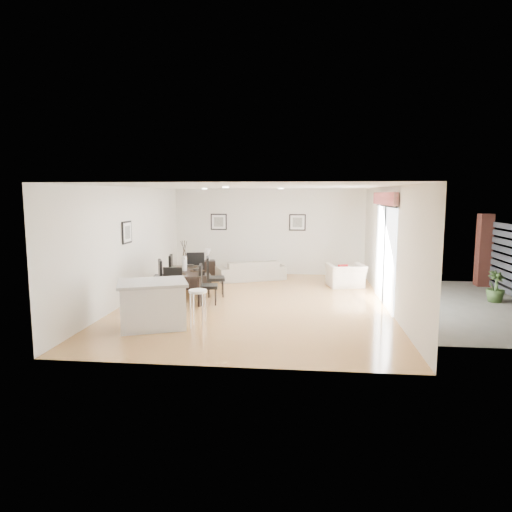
# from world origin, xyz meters

# --- Properties ---
(ground) EXTENTS (8.00, 8.00, 0.00)m
(ground) POSITION_xyz_m (0.00, 0.00, 0.00)
(ground) COLOR #B97C4B
(ground) RESTS_ON ground
(wall_back) EXTENTS (6.00, 0.04, 2.70)m
(wall_back) POSITION_xyz_m (0.00, 4.00, 1.35)
(wall_back) COLOR silver
(wall_back) RESTS_ON ground
(wall_front) EXTENTS (6.00, 0.04, 2.70)m
(wall_front) POSITION_xyz_m (0.00, -4.00, 1.35)
(wall_front) COLOR silver
(wall_front) RESTS_ON ground
(wall_left) EXTENTS (0.04, 8.00, 2.70)m
(wall_left) POSITION_xyz_m (-3.00, 0.00, 1.35)
(wall_left) COLOR silver
(wall_left) RESTS_ON ground
(wall_right) EXTENTS (0.04, 8.00, 2.70)m
(wall_right) POSITION_xyz_m (3.00, 0.00, 1.35)
(wall_right) COLOR silver
(wall_right) RESTS_ON ground
(ceiling) EXTENTS (6.00, 8.00, 0.02)m
(ceiling) POSITION_xyz_m (0.00, 0.00, 2.70)
(ceiling) COLOR white
(ceiling) RESTS_ON wall_back
(sofa) EXTENTS (2.15, 1.54, 0.59)m
(sofa) POSITION_xyz_m (-0.44, 2.90, 0.29)
(sofa) COLOR gray
(sofa) RESTS_ON ground
(armchair) EXTENTS (1.12, 1.03, 0.63)m
(armchair) POSITION_xyz_m (2.27, 2.14, 0.31)
(armchair) COLOR silver
(armchair) RESTS_ON ground
(courtyard_plant_b) EXTENTS (0.54, 0.54, 0.74)m
(courtyard_plant_b) POSITION_xyz_m (5.62, 0.72, 0.37)
(courtyard_plant_b) COLOR #374F22
(courtyard_plant_b) RESTS_ON ground
(dining_table) EXTENTS (1.16, 1.81, 0.70)m
(dining_table) POSITION_xyz_m (-1.73, 0.22, 0.63)
(dining_table) COLOR black
(dining_table) RESTS_ON ground
(dining_chair_wnear) EXTENTS (0.59, 0.59, 1.01)m
(dining_chair_wnear) POSITION_xyz_m (-2.33, -0.16, 0.56)
(dining_chair_wnear) COLOR black
(dining_chair_wnear) RESTS_ON ground
(dining_chair_wfar) EXTENTS (0.53, 0.53, 1.01)m
(dining_chair_wfar) POSITION_xyz_m (-2.32, 0.66, 0.57)
(dining_chair_wfar) COLOR black
(dining_chair_wfar) RESTS_ON ground
(dining_chair_enear) EXTENTS (0.48, 0.48, 0.93)m
(dining_chair_enear) POSITION_xyz_m (-1.14, -0.21, 0.52)
(dining_chair_enear) COLOR black
(dining_chair_enear) RESTS_ON ground
(dining_chair_efar) EXTENTS (0.53, 0.53, 0.99)m
(dining_chair_efar) POSITION_xyz_m (-1.14, 0.62, 0.55)
(dining_chair_efar) COLOR black
(dining_chair_efar) RESTS_ON ground
(dining_chair_head) EXTENTS (0.45, 0.45, 0.93)m
(dining_chair_head) POSITION_xyz_m (-1.74, -0.82, 0.52)
(dining_chair_head) COLOR black
(dining_chair_head) RESTS_ON ground
(dining_chair_foot) EXTENTS (0.55, 0.55, 1.03)m
(dining_chair_foot) POSITION_xyz_m (-1.71, 1.26, 0.57)
(dining_chair_foot) COLOR black
(dining_chair_foot) RESTS_ON ground
(vase) EXTENTS (0.95, 1.45, 0.74)m
(vase) POSITION_xyz_m (-1.73, 0.22, 1.00)
(vase) COLOR white
(vase) RESTS_ON dining_table
(coffee_table) EXTENTS (1.02, 0.80, 0.36)m
(coffee_table) POSITION_xyz_m (-1.84, 1.58, 0.18)
(coffee_table) COLOR black
(coffee_table) RESTS_ON ground
(side_table) EXTENTS (0.50, 0.50, 0.54)m
(side_table) POSITION_xyz_m (-1.76, 3.03, 0.27)
(side_table) COLOR black
(side_table) RESTS_ON ground
(table_lamp) EXTENTS (0.18, 0.18, 0.35)m
(table_lamp) POSITION_xyz_m (-1.76, 3.03, 0.77)
(table_lamp) COLOR white
(table_lamp) RESTS_ON side_table
(cushion) EXTENTS (0.28, 0.20, 0.27)m
(cushion) POSITION_xyz_m (2.18, 2.05, 0.49)
(cushion) COLOR maroon
(cushion) RESTS_ON armchair
(kitchen_island) EXTENTS (1.54, 1.37, 0.89)m
(kitchen_island) POSITION_xyz_m (-1.73, -2.14, 0.45)
(kitchen_island) COLOR silver
(kitchen_island) RESTS_ON ground
(bar_stool) EXTENTS (0.34, 0.34, 0.75)m
(bar_stool) POSITION_xyz_m (-0.85, -2.14, 0.64)
(bar_stool) COLOR white
(bar_stool) RESTS_ON ground
(framed_print_back_left) EXTENTS (0.52, 0.04, 0.52)m
(framed_print_back_left) POSITION_xyz_m (-1.60, 3.97, 1.65)
(framed_print_back_left) COLOR black
(framed_print_back_left) RESTS_ON wall_back
(framed_print_back_right) EXTENTS (0.52, 0.04, 0.52)m
(framed_print_back_right) POSITION_xyz_m (0.90, 3.97, 1.65)
(framed_print_back_right) COLOR black
(framed_print_back_right) RESTS_ON wall_back
(framed_print_left_wall) EXTENTS (0.04, 0.52, 0.52)m
(framed_print_left_wall) POSITION_xyz_m (-2.97, -0.20, 1.65)
(framed_print_left_wall) COLOR black
(framed_print_left_wall) RESTS_ON wall_left
(sliding_door) EXTENTS (0.12, 2.70, 2.57)m
(sliding_door) POSITION_xyz_m (2.96, 0.30, 1.66)
(sliding_door) COLOR white
(sliding_door) RESTS_ON wall_right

